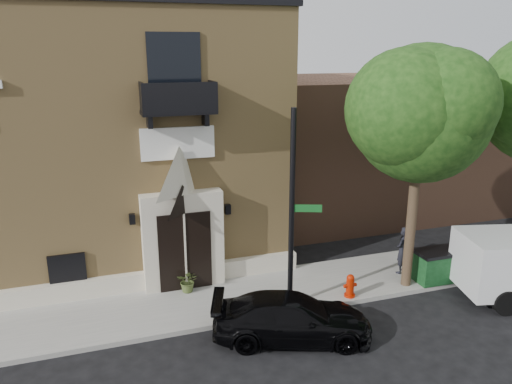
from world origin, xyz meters
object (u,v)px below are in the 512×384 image
street_sign (292,211)px  dumpster (438,265)px  black_sedan (292,318)px  fire_hydrant (350,286)px  pedestrian_near (402,250)px

street_sign → dumpster: street_sign is taller
black_sedan → fire_hydrant: (2.56, 1.40, -0.11)m
fire_hydrant → pedestrian_near: bearing=21.5°
street_sign → pedestrian_near: (4.53, 0.86, -2.19)m
black_sedan → pedestrian_near: (5.13, 2.40, 0.36)m
black_sedan → street_sign: (0.59, 1.55, 2.55)m
fire_hydrant → pedestrian_near: 2.79m
black_sedan → dumpster: 6.15m
street_sign → pedestrian_near: street_sign is taller
black_sedan → dumpster: black_sedan is taller
black_sedan → pedestrian_near: 5.67m
dumpster → pedestrian_near: bearing=134.5°
dumpster → fire_hydrant: bearing=-176.8°
black_sedan → fire_hydrant: bearing=-43.2°
street_sign → fire_hydrant: bearing=16.4°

